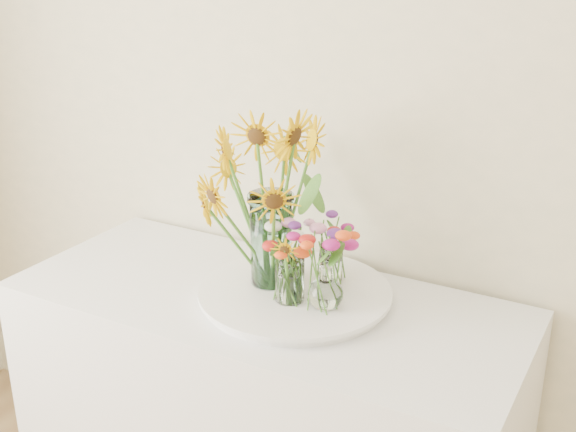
% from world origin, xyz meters
% --- Properties ---
extents(tray, '(0.49, 0.49, 0.02)m').
position_xyz_m(tray, '(-0.34, 1.96, 0.91)').
color(tray, white).
rests_on(tray, counter).
extents(mason_jar, '(0.12, 0.12, 0.26)m').
position_xyz_m(mason_jar, '(-0.42, 1.97, 1.05)').
color(mason_jar, '#A5DCDD').
rests_on(mason_jar, tray).
extents(sunflower_bouquet, '(0.71, 0.71, 0.50)m').
position_xyz_m(sunflower_bouquet, '(-0.42, 1.97, 1.17)').
color(sunflower_bouquet, '#E0AB04').
rests_on(sunflower_bouquet, tray).
extents(small_vase_a, '(0.08, 0.08, 0.13)m').
position_xyz_m(small_vase_a, '(-0.33, 1.90, 0.99)').
color(small_vase_a, white).
rests_on(small_vase_a, tray).
extents(wildflower_posy_a, '(0.19, 0.19, 0.22)m').
position_xyz_m(wildflower_posy_a, '(-0.33, 1.90, 1.03)').
color(wildflower_posy_a, '#F34915').
rests_on(wildflower_posy_a, tray).
extents(small_vase_b, '(0.10, 0.10, 0.13)m').
position_xyz_m(small_vase_b, '(-0.23, 1.92, 0.99)').
color(small_vase_b, white).
rests_on(small_vase_b, tray).
extents(wildflower_posy_b, '(0.22, 0.22, 0.22)m').
position_xyz_m(wildflower_posy_b, '(-0.23, 1.92, 1.04)').
color(wildflower_posy_b, '#F34915').
rests_on(wildflower_posy_b, tray).
extents(small_vase_c, '(0.07, 0.07, 0.11)m').
position_xyz_m(small_vase_c, '(-0.29, 2.05, 0.98)').
color(small_vase_c, white).
rests_on(small_vase_c, tray).
extents(wildflower_posy_c, '(0.18, 0.18, 0.20)m').
position_xyz_m(wildflower_posy_c, '(-0.29, 2.05, 1.02)').
color(wildflower_posy_c, '#F34915').
rests_on(wildflower_posy_c, tray).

